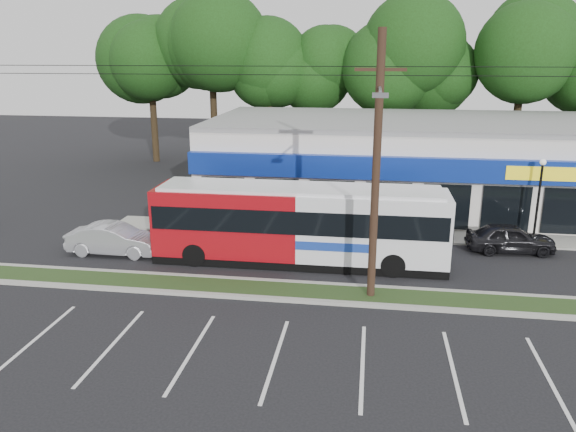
# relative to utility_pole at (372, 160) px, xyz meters

# --- Properties ---
(ground) EXTENTS (120.00, 120.00, 0.00)m
(ground) POSITION_rel_utility_pole_xyz_m (-2.83, -0.93, -5.41)
(ground) COLOR black
(ground) RESTS_ON ground
(grass_strip) EXTENTS (40.00, 1.60, 0.12)m
(grass_strip) POSITION_rel_utility_pole_xyz_m (-2.83, 0.07, -5.35)
(grass_strip) COLOR #1E3817
(grass_strip) RESTS_ON ground
(curb_south) EXTENTS (40.00, 0.25, 0.14)m
(curb_south) POSITION_rel_utility_pole_xyz_m (-2.83, -0.78, -5.34)
(curb_south) COLOR #9E9E93
(curb_south) RESTS_ON ground
(curb_north) EXTENTS (40.00, 0.25, 0.14)m
(curb_north) POSITION_rel_utility_pole_xyz_m (-2.83, 0.92, -5.34)
(curb_north) COLOR #9E9E93
(curb_north) RESTS_ON ground
(sidewalk) EXTENTS (32.00, 2.20, 0.10)m
(sidewalk) POSITION_rel_utility_pole_xyz_m (2.17, 8.07, -5.36)
(sidewalk) COLOR #9E9E93
(sidewalk) RESTS_ON ground
(strip_mall) EXTENTS (25.00, 12.55, 5.30)m
(strip_mall) POSITION_rel_utility_pole_xyz_m (2.67, 14.99, -2.76)
(strip_mall) COLOR silver
(strip_mall) RESTS_ON ground
(utility_pole) EXTENTS (50.00, 2.77, 10.00)m
(utility_pole) POSITION_rel_utility_pole_xyz_m (0.00, 0.00, 0.00)
(utility_pole) COLOR black
(utility_pole) RESTS_ON ground
(lamp_post) EXTENTS (0.30, 0.30, 4.25)m
(lamp_post) POSITION_rel_utility_pole_xyz_m (8.17, 7.87, -2.74)
(lamp_post) COLOR black
(lamp_post) RESTS_ON ground
(tree_line) EXTENTS (46.76, 6.76, 11.83)m
(tree_line) POSITION_rel_utility_pole_xyz_m (1.17, 25.07, 3.00)
(tree_line) COLOR black
(tree_line) RESTS_ON ground
(metrobus) EXTENTS (13.06, 2.79, 3.50)m
(metrobus) POSITION_rel_utility_pole_xyz_m (-3.08, 3.57, -3.56)
(metrobus) COLOR #9E0C13
(metrobus) RESTS_ON ground
(car_dark) EXTENTS (4.15, 1.86, 1.38)m
(car_dark) POSITION_rel_utility_pole_xyz_m (6.68, 6.32, -4.72)
(car_dark) COLOR black
(car_dark) RESTS_ON ground
(car_silver) EXTENTS (4.38, 1.54, 1.44)m
(car_silver) POSITION_rel_utility_pole_xyz_m (-11.83, 3.29, -4.69)
(car_silver) COLOR #999AA0
(car_silver) RESTS_ON ground
(pedestrian_a) EXTENTS (0.78, 0.60, 1.93)m
(pedestrian_a) POSITION_rel_utility_pole_xyz_m (3.79, 7.57, -4.45)
(pedestrian_a) COLOR white
(pedestrian_a) RESTS_ON ground
(pedestrian_b) EXTENTS (0.82, 0.67, 1.59)m
(pedestrian_b) POSITION_rel_utility_pole_xyz_m (3.96, 7.57, -4.62)
(pedestrian_b) COLOR #B4A9A2
(pedestrian_b) RESTS_ON ground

